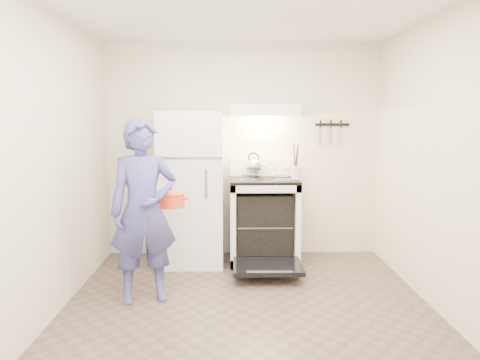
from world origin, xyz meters
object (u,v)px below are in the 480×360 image
Objects in this scene: dutch_oven at (170,200)px; refrigerator at (192,188)px; tea_kettle at (254,165)px; person at (144,211)px; stove_body at (264,221)px.

refrigerator is at bearing 81.48° from dutch_oven.
person is at bearing -128.81° from tea_kettle.
refrigerator reaches higher than person.
dutch_oven is at bearing -136.42° from stove_body.
refrigerator is 1.16m from person.
stove_body is 2.70× the size of dutch_oven.
person is at bearing -130.06° from dutch_oven.
refrigerator is at bearing 56.67° from person.
tea_kettle is at bearing 13.80° from refrigerator.
refrigerator reaches higher than stove_body.
person is (-0.33, -1.11, -0.04)m from refrigerator.
tea_kettle is (-0.11, 0.15, 0.63)m from stove_body.
person is (-1.14, -1.14, 0.35)m from stove_body.
person is (-1.03, -1.28, -0.28)m from tea_kettle.
stove_body is at bearing 1.77° from refrigerator.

